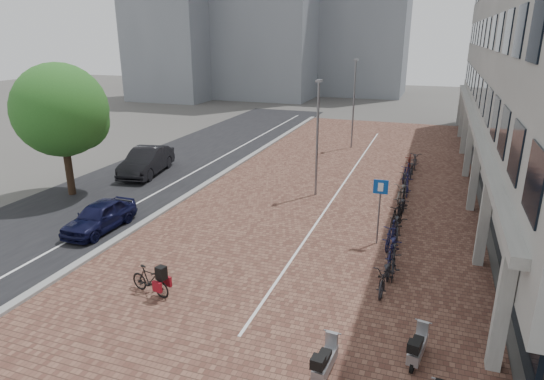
{
  "coord_description": "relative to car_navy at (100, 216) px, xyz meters",
  "views": [
    {
      "loc": [
        6.78,
        -13.14,
        8.09
      ],
      "look_at": [
        0.0,
        6.0,
        1.3
      ],
      "focal_mm": 30.71,
      "sensor_mm": 36.0,
      "label": 1
    }
  ],
  "objects": [
    {
      "name": "ground",
      "position": [
        6.5,
        -1.99,
        -0.64
      ],
      "size": [
        140.0,
        140.0,
        0.0
      ],
      "primitive_type": "plane",
      "color": "#474442",
      "rests_on": "ground"
    },
    {
      "name": "parking_sign",
      "position": [
        11.53,
        2.56,
        1.23
      ],
      "size": [
        0.57,
        0.1,
        2.74
      ],
      "rotation": [
        0.0,
        0.0,
        0.04
      ],
      "color": "slate",
      "rests_on": "ground"
    },
    {
      "name": "lamp_near",
      "position": [
        7.67,
        7.63,
        2.33
      ],
      "size": [
        0.12,
        0.12,
        5.95
      ],
      "primitive_type": "cylinder",
      "color": "slate",
      "rests_on": "ground"
    },
    {
      "name": "bike_row",
      "position": [
        12.18,
        7.06,
        -0.12
      ],
      "size": [
        1.13,
        18.11,
        1.05
      ],
      "color": "black",
      "rests_on": "ground"
    },
    {
      "name": "scooter_front",
      "position": [
        11.34,
        -5.74,
        -0.14
      ],
      "size": [
        0.57,
        1.49,
        1.0
      ],
      "primitive_type": null,
      "rotation": [
        0.0,
        0.0,
        -0.08
      ],
      "color": "gray",
      "rests_on": "ground"
    },
    {
      "name": "car_navy",
      "position": [
        0.0,
        0.0,
        0.0
      ],
      "size": [
        1.53,
        3.76,
        1.28
      ],
      "primitive_type": "imported",
      "rotation": [
        0.0,
        0.0,
        -0.01
      ],
      "color": "black",
      "rests_on": "ground"
    },
    {
      "name": "hero_bike",
      "position": [
        5.05,
        -3.81,
        -0.13
      ],
      "size": [
        1.68,
        0.8,
        1.15
      ],
      "rotation": [
        0.0,
        0.0,
        1.35
      ],
      "color": "black",
      "rests_on": "ground"
    },
    {
      "name": "plaza_brick",
      "position": [
        8.5,
        10.01,
        -0.63
      ],
      "size": [
        14.5,
        42.0,
        0.04
      ],
      "primitive_type": "cube",
      "color": "brown",
      "rests_on": "ground"
    },
    {
      "name": "street_tree",
      "position": [
        -4.5,
        3.56,
        3.71
      ],
      "size": [
        4.71,
        4.71,
        6.85
      ],
      "color": "#382619",
      "rests_on": "ground"
    },
    {
      "name": "street_asphalt",
      "position": [
        -2.5,
        10.01,
        -0.63
      ],
      "size": [
        8.0,
        50.0,
        0.03
      ],
      "primitive_type": "cube",
      "color": "black",
      "rests_on": "ground"
    },
    {
      "name": "curb",
      "position": [
        1.4,
        10.01,
        -0.57
      ],
      "size": [
        0.35,
        42.0,
        0.14
      ],
      "primitive_type": "cube",
      "color": "gray",
      "rests_on": "ground"
    },
    {
      "name": "car_dark",
      "position": [
        -3.0,
        8.03,
        0.17
      ],
      "size": [
        2.53,
        5.13,
        1.62
      ],
      "primitive_type": "imported",
      "rotation": [
        0.0,
        0.0,
        0.17
      ],
      "color": "black",
      "rests_on": "ground"
    },
    {
      "name": "lamp_far",
      "position": [
        7.49,
        19.1,
        2.56
      ],
      "size": [
        0.12,
        0.12,
        6.4
      ],
      "primitive_type": "cylinder",
      "color": "slate",
      "rests_on": "ground"
    },
    {
      "name": "lane_line",
      "position": [
        -0.5,
        10.01,
        -0.62
      ],
      "size": [
        0.12,
        44.0,
        0.0
      ],
      "primitive_type": "cube",
      "color": "white",
      "rests_on": "street_asphalt"
    },
    {
      "name": "parking_line",
      "position": [
        8.7,
        10.01,
        -0.6
      ],
      "size": [
        0.1,
        30.0,
        0.0
      ],
      "primitive_type": "cube",
      "color": "white",
      "rests_on": "plaza_brick"
    },
    {
      "name": "scooter_back",
      "position": [
        13.45,
        -4.37,
        -0.16
      ],
      "size": [
        0.65,
        1.43,
        0.95
      ],
      "primitive_type": null,
      "rotation": [
        0.0,
        0.0,
        -0.16
      ],
      "color": "#9A9B9F",
      "rests_on": "ground"
    }
  ]
}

